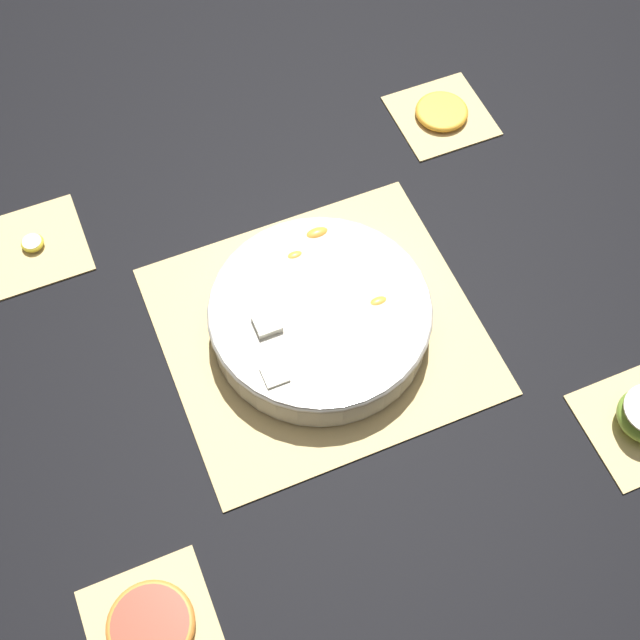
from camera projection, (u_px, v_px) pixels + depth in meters
ground_plane at (320, 331)px, 1.17m from camera, size 6.00×6.00×0.00m
bamboo_mat_center at (320, 329)px, 1.17m from camera, size 0.40×0.37×0.01m
coaster_mat_near_left at (152, 627)px, 0.98m from camera, size 0.14×0.14×0.01m
coaster_mat_far_left at (34, 246)px, 1.24m from camera, size 0.14×0.14×0.01m
coaster_mat_far_right at (441, 115)px, 1.36m from camera, size 0.14×0.14×0.01m
fruit_salad_bowl at (319, 317)px, 1.14m from camera, size 0.29×0.29×0.06m
orange_slice_whole at (442, 112)px, 1.35m from camera, size 0.08×0.08×0.01m
banana_coin_single at (32, 243)px, 1.23m from camera, size 0.03×0.03×0.01m
grapefruit_slice at (151, 625)px, 0.97m from camera, size 0.10×0.10×0.01m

